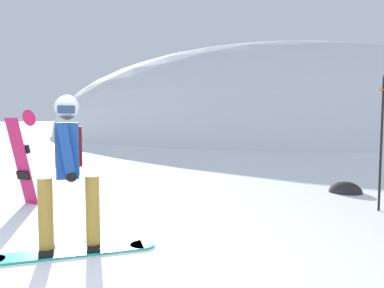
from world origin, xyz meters
TOP-DOWN VIEW (x-y plane):
  - ground_plane at (0.00, 0.00)m, footprint 300.00×300.00m
  - ridge_peak_main at (-4.78, 30.93)m, footprint 40.48×36.43m
  - snowboarder_main at (-0.19, 0.26)m, footprint 1.46×1.30m
  - spare_snowboard at (-2.40, 1.53)m, footprint 0.28×0.41m
  - piste_marker_near at (3.03, 3.61)m, footprint 0.20×0.20m
  - rock_dark at (2.54, 4.87)m, footprint 0.63×0.53m

SIDE VIEW (x-z plane):
  - ground_plane at x=0.00m, z-range 0.00..0.00m
  - ridge_peak_main at x=-4.78m, z-range -7.92..7.92m
  - rock_dark at x=2.54m, z-range -0.22..0.22m
  - spare_snowboard at x=-2.40m, z-range 0.01..1.63m
  - snowboarder_main at x=-0.19m, z-range 0.06..1.78m
  - piste_marker_near at x=3.03m, z-range 0.15..2.32m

